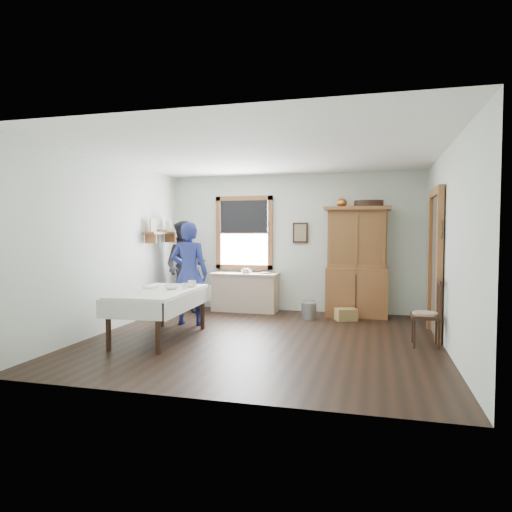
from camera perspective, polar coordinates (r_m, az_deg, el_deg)
name	(u,v)px	position (r m, az deg, el deg)	size (l,w,h in m)	color
room	(263,247)	(6.61, 0.94, 1.16)	(5.01, 5.01, 2.70)	black
window	(244,229)	(9.25, -1.50, 3.44)	(1.18, 0.07, 1.48)	white
doorway	(436,259)	(7.34, 21.57, -0.34)	(0.09, 1.14, 2.22)	#42392F
wall_shelf	(162,232)	(8.88, -11.72, 3.00)	(0.24, 1.00, 0.44)	#93572D
framed_picture	(300,233)	(8.99, 5.56, 2.90)	(0.30, 0.04, 0.40)	black
rug_beater	(442,221)	(6.79, 22.18, 4.11)	(0.27, 0.27, 0.01)	black
work_counter	(245,292)	(9.04, -1.37, -4.53)	(1.32, 0.50, 0.76)	tan
china_hutch	(357,262)	(8.61, 12.47, -0.73)	(1.19, 0.56, 2.03)	#93572D
dining_table	(160,314)	(6.87, -11.90, -7.16)	(0.94, 1.79, 0.72)	white
spindle_chair	(426,313)	(6.69, 20.46, -6.68)	(0.42, 0.42, 0.92)	black
pail	(309,311)	(8.32, 6.62, -6.83)	(0.27, 0.27, 0.29)	gray
wicker_basket	(346,314)	(8.29, 11.19, -7.18)	(0.36, 0.25, 0.21)	#9B7E46
woman_blue	(189,277)	(7.76, -8.34, -2.63)	(0.59, 0.39, 1.61)	navy
figure_dark	(186,270)	(8.96, -8.77, -1.76)	(0.80, 0.62, 1.65)	black
table_cup_a	(192,284)	(7.08, -8.00, -3.46)	(0.13, 0.13, 0.11)	white
table_cup_b	(184,286)	(6.87, -8.96, -3.73)	(0.09, 0.09, 0.09)	white
table_bowl	(172,288)	(6.85, -10.49, -3.93)	(0.20, 0.20, 0.05)	white
counter_book	(261,273)	(8.92, 0.59, -2.12)	(0.15, 0.20, 0.02)	#7F7255
counter_bowl	(246,271)	(8.95, -1.21, -1.95)	(0.21, 0.21, 0.07)	white
shelf_bowl	(162,230)	(8.89, -11.69, 3.16)	(0.22, 0.22, 0.05)	white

